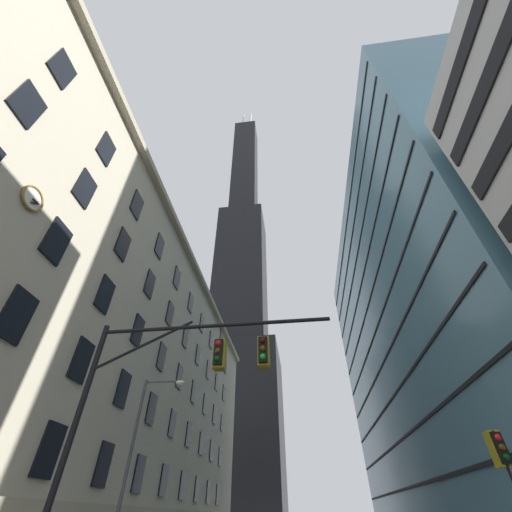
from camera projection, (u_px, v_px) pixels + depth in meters
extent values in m
cube|color=#B2A88E|center=(117.00, 374.00, 32.69)|extent=(13.62, 58.51, 26.12)
cube|color=#9E937A|center=(198.00, 272.00, 39.87)|extent=(0.70, 58.51, 0.60)
cube|color=black|center=(49.00, 450.00, 14.58)|extent=(0.14, 1.40, 2.20)
cube|color=black|center=(103.00, 464.00, 18.40)|extent=(0.14, 1.40, 2.20)
cube|color=black|center=(139.00, 473.00, 22.23)|extent=(0.14, 1.40, 2.20)
cube|color=black|center=(164.00, 480.00, 26.05)|extent=(0.14, 1.40, 2.20)
cube|color=black|center=(182.00, 485.00, 29.87)|extent=(0.14, 1.40, 2.20)
cube|color=black|center=(197.00, 489.00, 33.69)|extent=(0.14, 1.40, 2.20)
cube|color=black|center=(208.00, 492.00, 37.52)|extent=(0.14, 1.40, 2.20)
cube|color=black|center=(217.00, 494.00, 41.34)|extent=(0.14, 1.40, 2.20)
cube|color=black|center=(17.00, 315.00, 13.43)|extent=(0.14, 1.40, 2.20)
cube|color=black|center=(81.00, 360.00, 17.26)|extent=(0.14, 1.40, 2.20)
cube|color=black|center=(123.00, 389.00, 21.08)|extent=(0.14, 1.40, 2.20)
cube|color=black|center=(151.00, 409.00, 24.90)|extent=(0.14, 1.40, 2.20)
cube|color=black|center=(172.00, 423.00, 28.73)|extent=(0.14, 1.40, 2.20)
cube|color=black|center=(188.00, 435.00, 32.55)|extent=(0.14, 1.40, 2.20)
cube|color=black|center=(201.00, 443.00, 36.37)|extent=(0.14, 1.40, 2.20)
cube|color=black|center=(211.00, 451.00, 40.19)|extent=(0.14, 1.40, 2.20)
cube|color=black|center=(220.00, 457.00, 44.02)|extent=(0.14, 1.40, 2.20)
cube|color=black|center=(56.00, 241.00, 16.11)|extent=(0.14, 1.40, 2.20)
cube|color=black|center=(105.00, 294.00, 19.93)|extent=(0.14, 1.40, 2.20)
cube|color=black|center=(138.00, 331.00, 23.76)|extent=(0.14, 1.40, 2.20)
cube|color=black|center=(161.00, 357.00, 27.58)|extent=(0.14, 1.40, 2.20)
cube|color=black|center=(179.00, 376.00, 31.40)|extent=(0.14, 1.40, 2.20)
cube|color=black|center=(193.00, 392.00, 35.22)|extent=(0.14, 1.40, 2.20)
cube|color=black|center=(205.00, 404.00, 39.05)|extent=(0.14, 1.40, 2.20)
cube|color=black|center=(214.00, 414.00, 42.87)|extent=(0.14, 1.40, 2.20)
cube|color=black|center=(222.00, 423.00, 46.69)|extent=(0.14, 1.40, 2.20)
cube|color=black|center=(28.00, 104.00, 14.96)|extent=(0.14, 1.40, 2.20)
cube|color=black|center=(85.00, 189.00, 18.79)|extent=(0.14, 1.40, 2.20)
cube|color=black|center=(123.00, 244.00, 22.61)|extent=(0.14, 1.40, 2.20)
cube|color=black|center=(150.00, 284.00, 26.43)|extent=(0.14, 1.40, 2.20)
cube|color=black|center=(170.00, 314.00, 30.25)|extent=(0.14, 1.40, 2.20)
cube|color=black|center=(185.00, 337.00, 34.08)|extent=(0.14, 1.40, 2.20)
cube|color=black|center=(198.00, 355.00, 37.90)|extent=(0.14, 1.40, 2.20)
cube|color=black|center=(208.00, 370.00, 41.72)|extent=(0.14, 1.40, 2.20)
cube|color=black|center=(217.00, 383.00, 45.54)|extent=(0.14, 1.40, 2.20)
cube|color=black|center=(224.00, 393.00, 49.37)|extent=(0.14, 1.40, 2.20)
cube|color=black|center=(62.00, 69.00, 17.64)|extent=(0.14, 1.40, 2.20)
cube|color=black|center=(106.00, 149.00, 21.46)|extent=(0.14, 1.40, 2.20)
cube|color=black|center=(137.00, 205.00, 25.28)|extent=(0.14, 1.40, 2.20)
cube|color=black|center=(159.00, 246.00, 29.11)|extent=(0.14, 1.40, 2.20)
cube|color=black|center=(177.00, 278.00, 32.93)|extent=(0.14, 1.40, 2.20)
cube|color=black|center=(191.00, 303.00, 36.75)|extent=(0.14, 1.40, 2.20)
cube|color=black|center=(202.00, 323.00, 40.57)|extent=(0.14, 1.40, 2.20)
cube|color=black|center=(211.00, 340.00, 44.40)|extent=(0.14, 1.40, 2.20)
cube|color=black|center=(219.00, 354.00, 48.22)|extent=(0.14, 1.40, 2.20)
cube|color=black|center=(225.00, 366.00, 52.04)|extent=(0.14, 1.40, 2.20)
torus|color=olive|center=(33.00, 198.00, 14.74)|extent=(0.11, 1.26, 1.26)
cylinder|color=silver|center=(32.00, 198.00, 14.74)|extent=(0.05, 1.08, 1.08)
cube|color=black|center=(35.00, 201.00, 14.82)|extent=(0.03, 0.33, 0.14)
cube|color=black|center=(35.00, 203.00, 14.78)|extent=(0.03, 0.41, 0.34)
cube|color=black|center=(236.00, 428.00, 96.04)|extent=(27.99, 27.99, 45.58)
cube|color=black|center=(241.00, 277.00, 131.67)|extent=(19.59, 19.59, 66.30)
cube|color=black|center=(245.00, 169.00, 179.19)|extent=(12.59, 12.59, 82.87)
cylinder|color=silver|center=(243.00, 123.00, 212.70)|extent=(1.20, 1.20, 21.55)
cylinder|color=silver|center=(251.00, 122.00, 212.20)|extent=(1.20, 1.20, 21.55)
cube|color=black|center=(504.00, 41.00, 14.19)|extent=(0.16, 12.48, 1.10)
cube|color=black|center=(474.00, 21.00, 16.10)|extent=(0.16, 12.48, 1.10)
cube|color=teal|center=(435.00, 321.00, 42.00)|extent=(16.51, 52.80, 43.39)
cube|color=black|center=(412.00, 487.00, 31.54)|extent=(0.12, 51.80, 0.24)
cube|color=black|center=(400.00, 441.00, 34.09)|extent=(0.12, 51.80, 0.24)
cube|color=black|center=(390.00, 401.00, 36.64)|extent=(0.12, 51.80, 0.24)
cube|color=black|center=(381.00, 367.00, 39.19)|extent=(0.12, 51.80, 0.24)
cube|color=black|center=(374.00, 337.00, 41.74)|extent=(0.12, 51.80, 0.24)
cube|color=black|center=(367.00, 310.00, 44.29)|extent=(0.12, 51.80, 0.24)
cube|color=black|center=(361.00, 286.00, 46.83)|extent=(0.12, 51.80, 0.24)
cube|color=black|center=(355.00, 265.00, 49.38)|extent=(0.12, 51.80, 0.24)
cube|color=black|center=(351.00, 245.00, 51.93)|extent=(0.12, 51.80, 0.24)
cube|color=black|center=(346.00, 228.00, 54.48)|extent=(0.12, 51.80, 0.24)
cylinder|color=black|center=(73.00, 430.00, 10.03)|extent=(0.20, 0.20, 7.15)
cylinder|color=black|center=(213.00, 326.00, 11.73)|extent=(8.45, 0.14, 0.14)
cylinder|color=black|center=(144.00, 345.00, 11.60)|extent=(3.47, 0.10, 1.74)
cylinder|color=black|center=(220.00, 333.00, 11.52)|extent=(0.04, 0.04, 0.60)
cube|color=black|center=(219.00, 353.00, 11.04)|extent=(0.30, 0.30, 0.90)
cube|color=olive|center=(220.00, 355.00, 11.17)|extent=(0.40, 0.40, 1.04)
sphere|color=red|center=(218.00, 343.00, 11.09)|extent=(0.20, 0.20, 0.20)
sphere|color=#4B3A08|center=(218.00, 351.00, 10.92)|extent=(0.20, 0.20, 0.20)
sphere|color=#083D10|center=(217.00, 359.00, 10.74)|extent=(0.20, 0.20, 0.20)
cylinder|color=black|center=(263.00, 330.00, 11.36)|extent=(0.04, 0.04, 0.60)
cube|color=black|center=(263.00, 351.00, 10.89)|extent=(0.30, 0.30, 0.90)
cube|color=olive|center=(264.00, 352.00, 11.02)|extent=(0.40, 0.40, 1.04)
sphere|color=#450808|center=(263.00, 341.00, 10.94)|extent=(0.20, 0.20, 0.20)
sphere|color=#4B3A08|center=(263.00, 349.00, 10.76)|extent=(0.20, 0.20, 0.20)
sphere|color=green|center=(263.00, 357.00, 10.58)|extent=(0.20, 0.20, 0.20)
cube|color=black|center=(500.00, 448.00, 10.39)|extent=(0.30, 0.30, 0.90)
cube|color=olive|center=(497.00, 449.00, 10.52)|extent=(0.40, 0.40, 1.04)
sphere|color=red|center=(498.00, 437.00, 10.44)|extent=(0.20, 0.20, 0.20)
sphere|color=#4B3A08|center=(502.00, 447.00, 10.26)|extent=(0.20, 0.20, 0.20)
sphere|color=#083D10|center=(506.00, 457.00, 10.09)|extent=(0.20, 0.20, 0.20)
cylinder|color=#47474C|center=(130.00, 457.00, 16.21)|extent=(0.18, 0.18, 7.69)
cylinder|color=#47474C|center=(163.00, 382.00, 18.46)|extent=(2.09, 0.10, 0.10)
ellipsoid|color=#EFE5C6|center=(180.00, 383.00, 18.29)|extent=(0.56, 0.32, 0.24)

